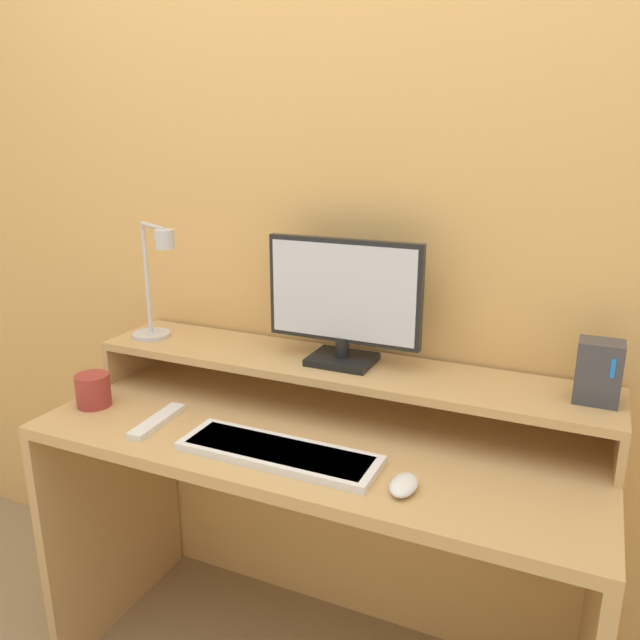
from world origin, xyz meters
TOP-DOWN VIEW (x-y plane):
  - wall_back at (0.00, 0.60)m, footprint 6.00×0.05m
  - desk at (0.00, 0.28)m, footprint 1.38×0.56m
  - monitor_shelf at (0.00, 0.43)m, footprint 1.38×0.25m
  - monitor at (0.01, 0.44)m, footprint 0.41×0.14m
  - desk_lamp at (-0.54, 0.38)m, footprint 0.21×0.15m
  - router_dock at (0.62, 0.44)m, footprint 0.09×0.08m
  - keyboard at (-0.02, 0.14)m, footprint 0.47×0.15m
  - mouse at (0.28, 0.12)m, footprint 0.05×0.09m
  - remote_control at (-0.38, 0.16)m, footprint 0.05×0.20m
  - mug at (-0.61, 0.18)m, footprint 0.09×0.09m

SIDE VIEW (x-z plane):
  - desk at x=0.00m, z-range 0.17..0.94m
  - remote_control at x=-0.38m, z-range 0.77..0.78m
  - keyboard at x=-0.02m, z-range 0.77..0.78m
  - mouse at x=0.28m, z-range 0.77..0.79m
  - mug at x=-0.61m, z-range 0.77..0.85m
  - monitor_shelf at x=0.00m, z-range 0.81..0.94m
  - router_dock at x=0.62m, z-range 0.89..1.04m
  - desk_lamp at x=-0.54m, z-range 0.89..1.23m
  - monitor at x=0.01m, z-range 0.90..1.23m
  - wall_back at x=0.00m, z-range 0.00..2.50m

